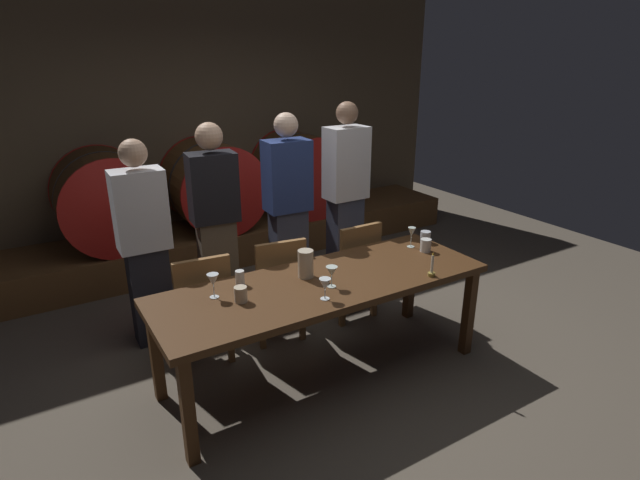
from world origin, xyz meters
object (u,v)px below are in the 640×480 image
at_px(wine_barrel_right, 300,173).
at_px(cup_center_right, 426,245).
at_px(wine_glass_far_left, 213,281).
at_px(wine_glass_center_left, 325,285).
at_px(guest_center_left, 216,224).
at_px(guest_center_right, 288,213).
at_px(dining_table, 324,290).
at_px(wine_glass_far_right, 412,233).
at_px(guest_far_left, 145,244).
at_px(wine_barrel_center, 213,185).
at_px(cup_far_left, 241,294).
at_px(candle_center, 432,270).
at_px(pitcher, 306,264).
at_px(guest_far_right, 346,198).
at_px(chair_center, 278,284).
at_px(wine_barrel_left, 107,200).
at_px(cup_far_right, 425,237).
at_px(wine_glass_center_right, 332,272).
at_px(cup_center_left, 240,278).
at_px(chair_right, 353,265).
at_px(chair_left, 202,303).

relative_size(wine_barrel_right, cup_center_right, 9.55).
bearing_deg(wine_glass_far_left, wine_glass_center_left, -33.37).
distance_m(guest_center_left, guest_center_right, 0.63).
xyz_separation_m(dining_table, wine_glass_far_right, (0.93, 0.18, 0.19)).
relative_size(guest_far_left, wine_glass_center_left, 11.51).
bearing_deg(guest_center_right, wine_barrel_right, -119.77).
distance_m(wine_barrel_center, cup_far_left, 2.65).
distance_m(candle_center, pitcher, 0.88).
bearing_deg(guest_far_right, chair_center, 25.39).
xyz_separation_m(wine_barrel_center, cup_center_right, (0.81, -2.51, -0.04)).
height_order(dining_table, guest_center_left, guest_center_left).
relative_size(guest_far_right, wine_glass_far_right, 10.98).
bearing_deg(candle_center, guest_far_left, 137.89).
bearing_deg(cup_center_right, pitcher, 175.84).
xyz_separation_m(wine_barrel_left, wine_glass_far_right, (1.87, -2.37, 0.03)).
xyz_separation_m(wine_barrel_left, cup_far_right, (2.04, -2.36, -0.04)).
height_order(candle_center, wine_glass_center_right, candle_center).
xyz_separation_m(guest_far_right, cup_center_left, (-1.43, -0.86, -0.13)).
bearing_deg(wine_barrel_left, chair_right, -50.40).
xyz_separation_m(wine_glass_far_left, cup_center_right, (1.69, -0.11, -0.07)).
distance_m(guest_far_left, guest_far_right, 1.84).
bearing_deg(cup_center_left, wine_glass_far_right, -2.43).
height_order(guest_far_left, pitcher, guest_far_left).
bearing_deg(wine_glass_center_left, wine_barrel_left, 106.14).
bearing_deg(guest_center_left, wine_barrel_left, -60.63).
bearing_deg(wine_barrel_right, wine_glass_far_right, -97.65).
height_order(wine_barrel_right, chair_right, wine_barrel_right).
xyz_separation_m(wine_barrel_left, guest_center_right, (1.23, -1.50, 0.06)).
bearing_deg(wine_glass_center_right, dining_table, 87.78).
distance_m(chair_center, guest_center_left, 0.72).
bearing_deg(guest_far_left, wine_glass_center_left, 120.88).
height_order(wine_barrel_right, chair_left, wine_barrel_right).
height_order(wine_glass_far_left, wine_glass_center_right, wine_glass_far_left).
bearing_deg(cup_far_right, wine_glass_center_left, -160.78).
distance_m(guest_far_left, guest_center_left, 0.59).
relative_size(guest_far_left, guest_center_right, 0.93).
height_order(wine_barrel_right, cup_far_right, wine_barrel_right).
bearing_deg(cup_center_right, chair_center, 150.75).
bearing_deg(cup_far_right, wine_barrel_left, 130.96).
distance_m(wine_barrel_right, wine_glass_far_left, 3.11).
bearing_deg(candle_center, pitcher, 149.35).
relative_size(guest_center_left, candle_center, 9.47).
bearing_deg(cup_center_left, chair_center, 39.04).
relative_size(guest_center_left, guest_center_right, 0.97).
distance_m(guest_far_left, cup_center_left, 0.97).
height_order(wine_barrel_center, wine_glass_center_right, wine_barrel_center).
relative_size(wine_barrel_left, wine_glass_center_left, 6.80).
relative_size(wine_barrel_left, candle_center, 5.36).
bearing_deg(chair_center, wine_glass_far_left, 42.12).
bearing_deg(guest_center_left, chair_right, 157.12).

